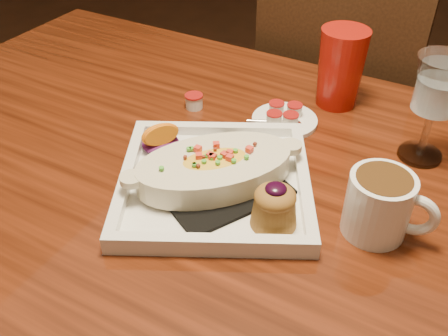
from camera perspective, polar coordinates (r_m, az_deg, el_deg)
The scene contains 8 objects.
table at distance 0.90m, azimuth 0.74°, elevation -5.35°, with size 1.50×0.90×0.75m.
chair_far at distance 1.46m, azimuth 12.68°, elevation 5.45°, with size 0.42×0.42×0.93m.
plate at distance 0.78m, azimuth -0.69°, elevation -0.89°, with size 0.40×0.40×0.08m.
coffee_mug at distance 0.73m, azimuth 17.50°, elevation -3.87°, with size 0.13×0.09×0.10m.
goblet at distance 0.87m, azimuth 23.29°, elevation 8.10°, with size 0.09×0.09×0.19m.
saucer at distance 0.96m, azimuth 6.81°, elevation 5.67°, with size 0.13×0.13×0.09m.
creamer_loose at distance 1.00m, azimuth -3.45°, elevation 7.65°, with size 0.04×0.04×0.03m.
red_tumbler at distance 1.01m, azimuth 13.18°, elevation 11.05°, with size 0.09×0.09×0.16m, color #A6140B.
Camera 1 is at (0.31, -0.58, 1.27)m, focal length 40.00 mm.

